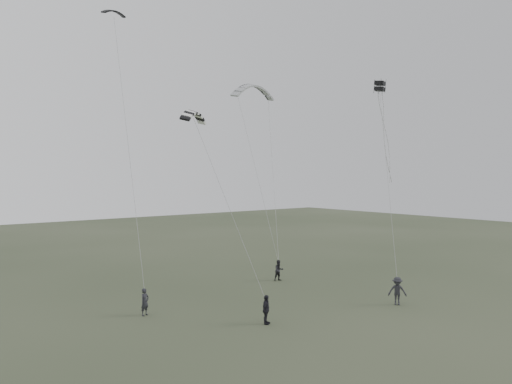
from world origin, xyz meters
TOP-DOWN VIEW (x-y plane):
  - ground at (0.00, 0.00)m, footprint 140.00×140.00m
  - flyer_left at (-8.09, 4.96)m, footprint 0.70×0.59m
  - flyer_right at (4.73, 7.34)m, footprint 0.91×0.77m
  - flyer_center at (-3.49, -0.95)m, footprint 1.04×0.87m
  - flyer_far at (5.88, -3.06)m, footprint 1.28×1.33m
  - kite_dark_small at (-6.98, 11.81)m, footprint 1.74×0.81m
  - kite_pale_large at (7.03, 13.58)m, footprint 4.41×1.49m
  - kite_striped at (-4.40, 5.31)m, footprint 2.68×2.13m
  - kite_box at (9.92, 1.59)m, footprint 0.94×0.98m

SIDE VIEW (x-z plane):
  - ground at x=0.00m, z-range 0.00..0.00m
  - flyer_left at x=-8.09m, z-range 0.00..1.64m
  - flyer_right at x=4.73m, z-range 0.00..1.65m
  - flyer_center at x=-3.49m, z-range 0.00..1.66m
  - flyer_far at x=5.88m, z-range 0.00..1.82m
  - kite_striped at x=-4.40m, z-range 11.93..13.13m
  - kite_box at x=9.92m, z-range 14.86..15.67m
  - kite_pale_large at x=7.03m, z-range 15.67..17.62m
  - kite_dark_small at x=-6.98m, z-range 19.79..20.45m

